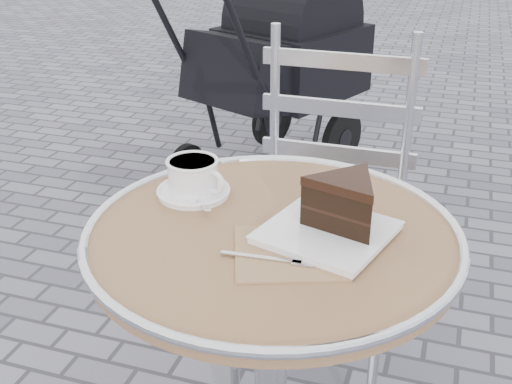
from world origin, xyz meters
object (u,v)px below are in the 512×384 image
(cafe_table, at_px, (272,302))
(cappuccino_set, at_px, (194,180))
(cake_plate_set, at_px, (340,209))
(bistro_chair, at_px, (331,171))
(baby_stroller, at_px, (276,73))

(cafe_table, bearing_deg, cappuccino_set, 154.45)
(cappuccino_set, distance_m, cake_plate_set, 0.33)
(cappuccino_set, height_order, cake_plate_set, cake_plate_set)
(cappuccino_set, xyz_separation_m, cake_plate_set, (0.32, -0.07, 0.02))
(bistro_chair, bearing_deg, baby_stroller, 111.93)
(cappuccino_set, relative_size, baby_stroller, 0.14)
(cafe_table, distance_m, baby_stroller, 1.94)
(cafe_table, height_order, baby_stroller, baby_stroller)
(cappuccino_set, xyz_separation_m, baby_stroller, (-0.34, 1.77, -0.26))
(bistro_chair, relative_size, baby_stroller, 0.83)
(cafe_table, bearing_deg, bistro_chair, 90.40)
(cappuccino_set, xyz_separation_m, bistro_chair, (0.20, 0.48, -0.16))
(cappuccino_set, height_order, baby_stroller, baby_stroller)
(cafe_table, height_order, bistro_chair, bistro_chair)
(cafe_table, height_order, cake_plate_set, cake_plate_set)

